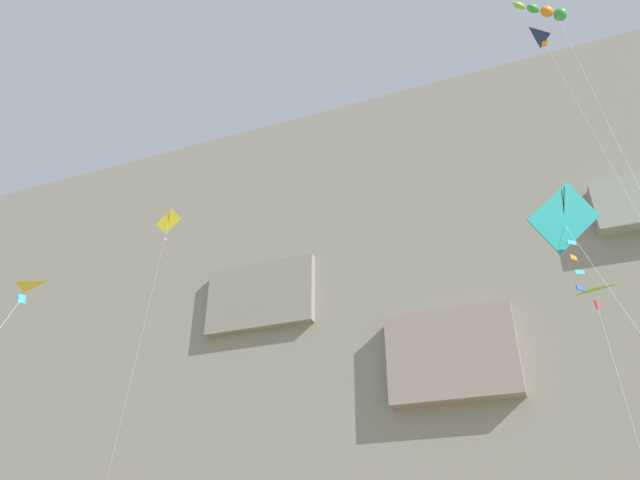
{
  "coord_description": "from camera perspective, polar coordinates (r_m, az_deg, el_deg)",
  "views": [
    {
      "loc": [
        8.13,
        -3.47,
        3.2
      ],
      "look_at": [
        -1.23,
        21.39,
        18.98
      ],
      "focal_mm": 33.81,
      "sensor_mm": 36.0,
      "label": 1
    }
  ],
  "objects": [
    {
      "name": "kite_diamond_upper_left",
      "position": [
        21.99,
        22.25,
        1.6
      ],
      "size": [
        4.14,
        6.43,
        15.65
      ],
      "color": "teal",
      "rests_on": "ground"
    },
    {
      "name": "cliff_face",
      "position": [
        79.44,
        13.59,
        -9.14
      ],
      "size": [
        180.0,
        29.18,
        62.56
      ],
      "color": "gray",
      "rests_on": "ground"
    },
    {
      "name": "kite_delta_front_field",
      "position": [
        22.4,
        -27.7,
        -5.44
      ],
      "size": [
        1.3,
        5.23,
        12.08
      ],
      "color": "yellow",
      "rests_on": "ground"
    },
    {
      "name": "kite_diamond_mid_right",
      "position": [
        60.0,
        -14.26,
        1.13
      ],
      "size": [
        2.58,
        3.57,
        35.89
      ],
      "color": "yellow",
      "rests_on": "ground"
    },
    {
      "name": "kite_delta_mid_left",
      "position": [
        29.34,
        24.56,
        -5.62
      ],
      "size": [
        1.8,
        3.11,
        14.75
      ],
      "color": "#8CCC33",
      "rests_on": "ground"
    },
    {
      "name": "kite_windsock_far_left",
      "position": [
        32.91,
        20.85,
        19.41
      ],
      "size": [
        4.37,
        2.29,
        27.99
      ],
      "color": "green",
      "rests_on": "ground"
    },
    {
      "name": "kite_delta_low_left",
      "position": [
        36.86,
        21.62,
        16.24
      ],
      "size": [
        3.23,
        6.49,
        30.31
      ],
      "color": "navy",
      "rests_on": "ground"
    }
  ]
}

